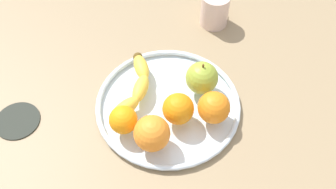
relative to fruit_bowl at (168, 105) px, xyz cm
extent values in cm
cube|color=#927B58|center=(0.00, 0.00, -2.92)|extent=(136.99, 136.99, 4.00)
cylinder|color=silver|center=(0.00, 0.00, -0.62)|extent=(31.28, 31.28, 0.60)
torus|color=silver|center=(0.00, 0.00, 0.28)|extent=(32.58, 32.58, 1.20)
ellipsoid|color=yellow|center=(-3.29, 9.00, 2.50)|extent=(7.83, 7.43, 3.23)
ellipsoid|color=yellow|center=(2.28, 6.31, 2.50)|extent=(8.03, 4.51, 3.23)
ellipsoid|color=yellow|center=(8.43, 6.90, 2.50)|extent=(8.24, 5.74, 3.23)
ellipsoid|color=brown|center=(11.61, 8.13, 2.50)|extent=(2.68, 2.83, 2.26)
sphere|color=#93A633|center=(4.68, -7.18, 4.56)|extent=(7.35, 7.35, 7.35)
cylinder|color=#593819|center=(4.68, -7.18, 8.43)|extent=(0.44, 0.44, 1.20)
sphere|color=orange|center=(-3.84, -2.45, 4.27)|extent=(6.78, 6.78, 6.78)
sphere|color=orange|center=(-3.01, -9.90, 4.37)|extent=(6.96, 6.96, 6.96)
sphere|color=orange|center=(-10.44, 2.43, 4.63)|extent=(7.49, 7.49, 7.49)
sphere|color=orange|center=(-7.20, 8.75, 3.90)|extent=(6.03, 6.03, 6.03)
cylinder|color=beige|center=(28.56, -10.01, 3.55)|extent=(7.33, 7.33, 8.94)
cylinder|color=#272C24|center=(-6.31, 32.89, -0.62)|extent=(9.89, 9.89, 0.60)
camera|label=1|loc=(-50.08, -3.85, 71.90)|focal=41.69mm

